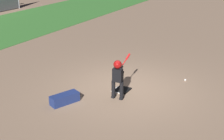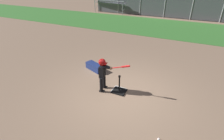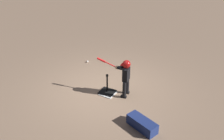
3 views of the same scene
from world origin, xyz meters
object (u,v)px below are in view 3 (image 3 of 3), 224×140
object	(u,v)px
batter_child	(125,74)
equipment_bag	(142,124)
batting_tee	(107,90)
baseball	(88,61)

from	to	relation	value
batter_child	equipment_bag	distance (m)	1.69
batting_tee	batter_child	xyz separation A→B (m)	(-0.54, -0.13, 0.68)
batting_tee	batter_child	distance (m)	0.88
equipment_bag	baseball	bearing A→B (deg)	-16.21
batting_tee	equipment_bag	distance (m)	1.90
baseball	equipment_bag	distance (m)	4.14
batting_tee	batter_child	bearing A→B (deg)	-166.50
batting_tee	equipment_bag	world-z (taller)	batting_tee
batter_child	baseball	xyz separation A→B (m)	(2.23, -1.34, -0.72)
batter_child	equipment_bag	bearing A→B (deg)	132.40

